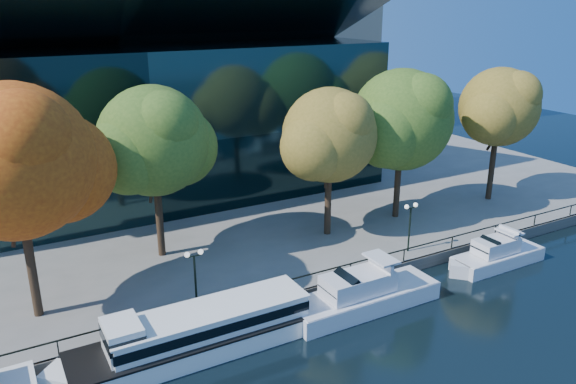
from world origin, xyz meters
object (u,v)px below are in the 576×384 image
tour_boat (195,332)px  lamp_2 (410,216)px  cruiser_far (495,255)px  tree_3 (332,137)px  tree_1 (18,165)px  lamp_1 (195,266)px  cruiser_near (358,295)px  tree_4 (404,122)px  tree_2 (156,143)px  tree_5 (501,109)px

tour_boat → lamp_2: bearing=9.7°
cruiser_far → tree_3: (-9.11, 9.98, 8.53)m
tree_1 → lamp_2: tree_1 is taller
lamp_1 → lamp_2: (17.82, 0.00, 0.00)m
cruiser_near → tree_4: tree_4 is taller
cruiser_near → tree_4: size_ratio=0.90×
tree_4 → lamp_1: bearing=-163.7°
tree_2 → tree_4: 21.62m
tree_5 → lamp_2: (-15.64, -5.74, -6.18)m
tour_boat → tree_4: bearing=22.6°
tour_boat → tree_5: 36.98m
tree_1 → tree_3: (23.25, 2.18, -1.47)m
tour_boat → tree_2: tree_2 is taller
tour_boat → tree_1: (-7.64, 7.22, 9.57)m
cruiser_far → tour_boat: bearing=178.6°
cruiser_near → cruiser_far: (13.42, 0.19, -0.16)m
tree_2 → tree_3: tree_2 is taller
cruiser_far → lamp_1: lamp_1 is taller
tree_1 → tree_3: size_ratio=1.18×
tree_1 → tree_3: tree_1 is taller
tree_1 → lamp_1: tree_1 is taller
tree_1 → tree_2: bearing=27.4°
cruiser_near → lamp_2: 9.27m
tree_4 → lamp_2: 9.74m
tree_4 → cruiser_near: bearing=-139.0°
tour_boat → tree_3: tree_3 is taller
cruiser_near → lamp_1: bearing=157.9°
tree_2 → lamp_1: bearing=-93.9°
cruiser_near → lamp_2: bearing=27.4°
tour_boat → lamp_1: bearing=68.3°
lamp_2 → tour_boat: bearing=-170.3°
tree_4 → tree_3: bearing=-177.6°
tree_5 → lamp_1: 34.51m
tour_boat → cruiser_far: 24.73m
tree_2 → tree_5: size_ratio=1.01×
lamp_2 → tree_5: bearing=20.1°
tour_boat → tree_2: (1.91, 12.16, 8.66)m
tree_4 → lamp_2: (-4.27, -6.46, -5.91)m
cruiser_near → tree_5: bearing=22.6°
lamp_1 → cruiser_near: bearing=-22.1°
tour_boat → tree_3: 19.94m
cruiser_near → tree_3: 13.87m
cruiser_near → tree_5: 27.00m
tour_boat → lamp_1: size_ratio=4.20×
tree_3 → tree_5: bearing=-1.2°
tree_5 → lamp_2: tree_5 is taller
tour_boat → tree_5: size_ratio=1.29×
cruiser_near → tree_5: size_ratio=0.93×
tree_2 → tree_4: tree_4 is taller
tree_1 → tree_3: 23.40m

